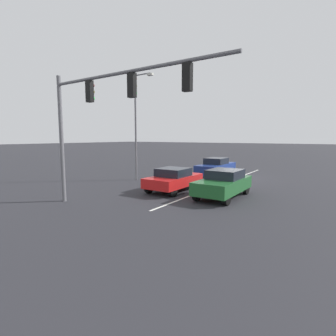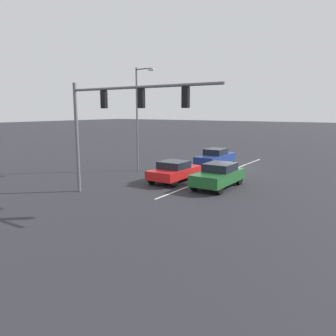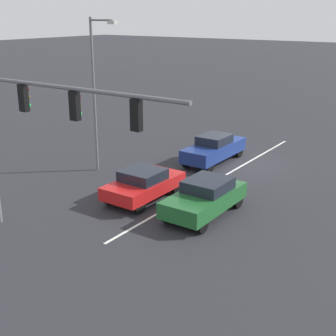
{
  "view_description": "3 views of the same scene",
  "coord_description": "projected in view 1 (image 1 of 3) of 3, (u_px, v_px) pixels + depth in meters",
  "views": [
    {
      "loc": [
        -7.07,
        20.92,
        3.32
      ],
      "look_at": [
        0.89,
        9.08,
        1.62
      ],
      "focal_mm": 28.0,
      "sensor_mm": 36.0,
      "label": 1
    },
    {
      "loc": [
        -10.06,
        25.83,
        4.76
      ],
      "look_at": [
        1.38,
        8.5,
        1.1
      ],
      "focal_mm": 35.0,
      "sensor_mm": 36.0,
      "label": 2
    },
    {
      "loc": [
        -10.87,
        23.32,
        8.17
      ],
      "look_at": [
        0.62,
        6.84,
        1.49
      ],
      "focal_mm": 50.0,
      "sensor_mm": 36.0,
      "label": 3
    }
  ],
  "objects": [
    {
      "name": "traffic_signal_gantry",
      "position": [
        102.0,
        105.0,
        11.4
      ],
      "size": [
        9.26,
        0.37,
        6.31
      ],
      "color": "slate",
      "rests_on": "ground_plane"
    },
    {
      "name": "street_lamp_right_shoulder",
      "position": [
        137.0,
        120.0,
        19.67
      ],
      "size": [
        1.72,
        0.24,
        7.99
      ],
      "color": "slate",
      "rests_on": "ground_plane"
    },
    {
      "name": "lane_stripe_left_divider",
      "position": [
        225.0,
        183.0,
        19.12
      ],
      "size": [
        0.12,
        17.88,
        0.01
      ],
      "primitive_type": "cube",
      "color": "silver",
      "rests_on": "ground_plane"
    },
    {
      "name": "car_navy_midlane_second",
      "position": [
        216.0,
        167.0,
        21.76
      ],
      "size": [
        1.71,
        4.7,
        1.59
      ],
      "color": "navy",
      "rests_on": "ground_plane"
    },
    {
      "name": "ground_plane",
      "position": [
        238.0,
        177.0,
        21.54
      ],
      "size": [
        240.0,
        240.0,
        0.0
      ],
      "primitive_type": "plane",
      "color": "#28282D"
    },
    {
      "name": "car_red_midlane_front",
      "position": [
        174.0,
        179.0,
        16.13
      ],
      "size": [
        1.95,
        4.03,
        1.42
      ],
      "color": "red",
      "rests_on": "ground_plane"
    },
    {
      "name": "car_darkgreen_leftlane_front",
      "position": [
        223.0,
        183.0,
        14.43
      ],
      "size": [
        1.89,
        4.25,
        1.52
      ],
      "color": "#1E5928",
      "rests_on": "ground_plane"
    }
  ]
}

